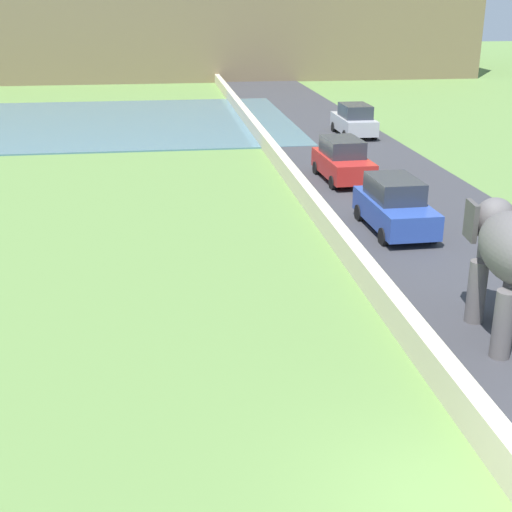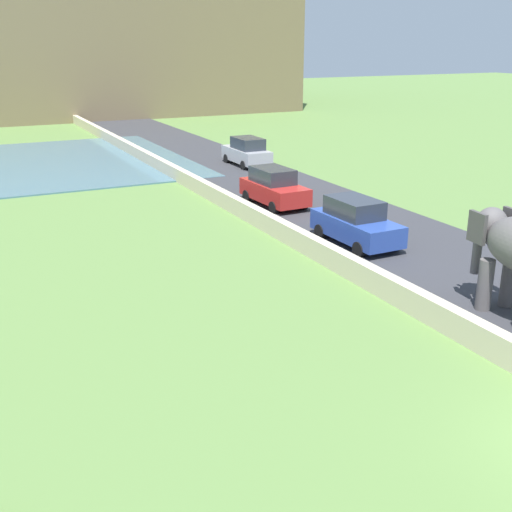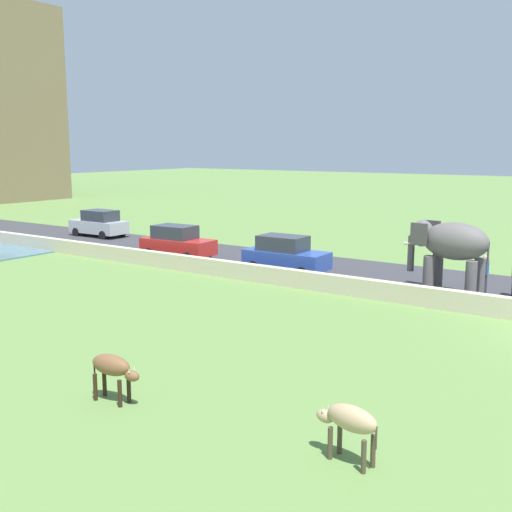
{
  "view_description": "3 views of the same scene",
  "coord_description": "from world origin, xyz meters",
  "px_view_note": "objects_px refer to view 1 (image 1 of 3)",
  "views": [
    {
      "loc": [
        -4.15,
        -8.16,
        7.4
      ],
      "look_at": [
        -1.91,
        8.03,
        1.29
      ],
      "focal_mm": 48.99,
      "sensor_mm": 36.0,
      "label": 1
    },
    {
      "loc": [
        -10.45,
        -6.42,
        7.58
      ],
      "look_at": [
        -2.44,
        9.9,
        1.39
      ],
      "focal_mm": 44.88,
      "sensor_mm": 36.0,
      "label": 2
    },
    {
      "loc": [
        -21.06,
        -1.98,
        5.96
      ],
      "look_at": [
        -2.29,
        10.9,
        1.91
      ],
      "focal_mm": 43.47,
      "sensor_mm": 36.0,
      "label": 3
    }
  ],
  "objects_px": {
    "elephant": "(511,253)",
    "car_red": "(343,160)",
    "car_blue": "(395,206)",
    "car_silver": "(354,120)"
  },
  "relations": [
    {
      "from": "car_silver",
      "to": "car_blue",
      "type": "xyz_separation_m",
      "value": [
        -3.15,
        -16.44,
        0.0
      ]
    },
    {
      "from": "elephant",
      "to": "car_red",
      "type": "relative_size",
      "value": 0.87
    },
    {
      "from": "elephant",
      "to": "car_blue",
      "type": "bearing_deg",
      "value": 90.19
    },
    {
      "from": "car_blue",
      "to": "elephant",
      "type": "bearing_deg",
      "value": -89.81
    },
    {
      "from": "car_red",
      "to": "car_blue",
      "type": "bearing_deg",
      "value": -89.99
    },
    {
      "from": "elephant",
      "to": "car_blue",
      "type": "xyz_separation_m",
      "value": [
        -0.03,
        7.7,
        -1.14
      ]
    },
    {
      "from": "elephant",
      "to": "car_blue",
      "type": "distance_m",
      "value": 7.78
    },
    {
      "from": "elephant",
      "to": "car_red",
      "type": "xyz_separation_m",
      "value": [
        -0.03,
        14.48,
        -1.14
      ]
    },
    {
      "from": "elephant",
      "to": "car_red",
      "type": "bearing_deg",
      "value": 90.11
    },
    {
      "from": "car_red",
      "to": "car_silver",
      "type": "height_order",
      "value": "same"
    }
  ]
}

